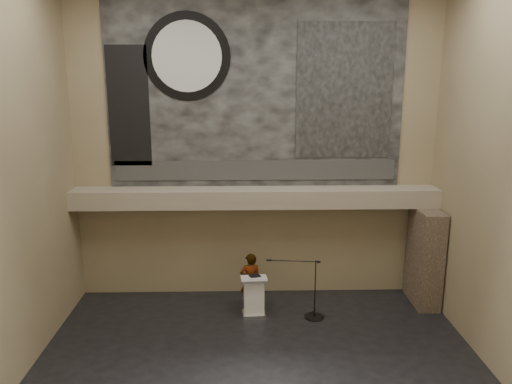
{
  "coord_description": "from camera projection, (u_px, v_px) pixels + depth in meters",
  "views": [
    {
      "loc": [
        -0.32,
        -9.67,
        6.25
      ],
      "look_at": [
        0.0,
        3.2,
        3.2
      ],
      "focal_mm": 35.0,
      "sensor_mm": 36.0,
      "label": 1
    }
  ],
  "objects": [
    {
      "name": "banner_brick_print",
      "position": [
        129.0,
        107.0,
        13.36
      ],
      "size": [
        1.1,
        0.02,
        3.2
      ],
      "primitive_type": "cube",
      "color": "black",
      "rests_on": "banner"
    },
    {
      "name": "floor",
      "position": [
        260.0,
        369.0,
        10.86
      ],
      "size": [
        10.0,
        10.0,
        0.0
      ],
      "primitive_type": "plane",
      "color": "black",
      "rests_on": "ground"
    },
    {
      "name": "wall_front",
      "position": [
        271.0,
        245.0,
        5.99
      ],
      "size": [
        10.0,
        0.02,
        8.5
      ],
      "primitive_type": "cube",
      "color": "#857254",
      "rests_on": "floor"
    },
    {
      "name": "banner_text_strip",
      "position": [
        255.0,
        170.0,
        13.84
      ],
      "size": [
        7.76,
        0.02,
        0.55
      ],
      "primitive_type": "cube",
      "color": "#2C2C2C",
      "rests_on": "banner"
    },
    {
      "name": "soffit",
      "position": [
        256.0,
        197.0,
        13.68
      ],
      "size": [
        10.0,
        0.8,
        0.5
      ],
      "primitive_type": "cube",
      "color": "gray",
      "rests_on": "wall_back"
    },
    {
      "name": "wall_right",
      "position": [
        509.0,
        176.0,
        10.0
      ],
      "size": [
        0.02,
        8.0,
        8.5
      ],
      "primitive_type": "cube",
      "color": "#857254",
      "rests_on": "floor"
    },
    {
      "name": "banner_clock_rim",
      "position": [
        187.0,
        57.0,
        13.09
      ],
      "size": [
        2.3,
        0.02,
        2.3
      ],
      "primitive_type": "cylinder",
      "rotation": [
        1.57,
        0.0,
        0.0
      ],
      "color": "black",
      "rests_on": "banner"
    },
    {
      "name": "binder",
      "position": [
        255.0,
        276.0,
        13.01
      ],
      "size": [
        0.33,
        0.3,
        0.04
      ],
      "primitive_type": "cube",
      "rotation": [
        0.0,
        0.0,
        0.36
      ],
      "color": "black",
      "rests_on": "lectern"
    },
    {
      "name": "mic_stand",
      "position": [
        313.0,
        308.0,
        13.1
      ],
      "size": [
        1.53,
        0.52,
        1.6
      ],
      "rotation": [
        0.0,
        0.0,
        -0.11
      ],
      "color": "black",
      "rests_on": "floor"
    },
    {
      "name": "stone_pier",
      "position": [
        425.0,
        257.0,
        13.72
      ],
      "size": [
        0.6,
        1.4,
        2.7
      ],
      "primitive_type": "cube",
      "color": "#433529",
      "rests_on": "floor"
    },
    {
      "name": "speaker_person",
      "position": [
        250.0,
        281.0,
        13.48
      ],
      "size": [
        0.62,
        0.45,
        1.59
      ],
      "primitive_type": "imported",
      "rotation": [
        0.0,
        0.0,
        3.27
      ],
      "color": "silver",
      "rests_on": "floor"
    },
    {
      "name": "wall_back",
      "position": [
        255.0,
        148.0,
        13.77
      ],
      "size": [
        10.0,
        0.02,
        8.5
      ],
      "primitive_type": "cube",
      "color": "#857254",
      "rests_on": "floor"
    },
    {
      "name": "banner_building_print",
      "position": [
        344.0,
        91.0,
        13.4
      ],
      "size": [
        2.6,
        0.02,
        3.6
      ],
      "primitive_type": "cube",
      "color": "black",
      "rests_on": "banner"
    },
    {
      "name": "banner",
      "position": [
        255.0,
        95.0,
        13.41
      ],
      "size": [
        8.0,
        0.05,
        5.0
      ],
      "primitive_type": "cube",
      "color": "black",
      "rests_on": "wall_back"
    },
    {
      "name": "wall_left",
      "position": [
        5.0,
        179.0,
        9.76
      ],
      "size": [
        0.02,
        8.0,
        8.5
      ],
      "primitive_type": "cube",
      "color": "#857254",
      "rests_on": "floor"
    },
    {
      "name": "papers",
      "position": [
        250.0,
        277.0,
        12.96
      ],
      "size": [
        0.28,
        0.33,
        0.0
      ],
      "primitive_type": "cube",
      "rotation": [
        0.0,
        0.0,
        0.32
      ],
      "color": "silver",
      "rests_on": "lectern"
    },
    {
      "name": "sprinkler_right",
      "position": [
        324.0,
        207.0,
        13.74
      ],
      "size": [
        0.04,
        0.04,
        0.06
      ],
      "primitive_type": "cylinder",
      "color": "#B2893D",
      "rests_on": "soffit"
    },
    {
      "name": "sprinkler_left",
      "position": [
        197.0,
        208.0,
        13.66
      ],
      "size": [
        0.04,
        0.04,
        0.06
      ],
      "primitive_type": "cylinder",
      "color": "#B2893D",
      "rests_on": "soffit"
    },
    {
      "name": "banner_clock_face",
      "position": [
        187.0,
        56.0,
        13.07
      ],
      "size": [
        1.84,
        0.02,
        1.84
      ],
      "primitive_type": "cylinder",
      "rotation": [
        1.57,
        0.0,
        0.0
      ],
      "color": "silver",
      "rests_on": "banner"
    },
    {
      "name": "lectern",
      "position": [
        254.0,
        296.0,
        13.14
      ],
      "size": [
        0.7,
        0.52,
        1.13
      ],
      "rotation": [
        0.0,
        0.0,
        0.06
      ],
      "color": "silver",
      "rests_on": "floor"
    }
  ]
}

